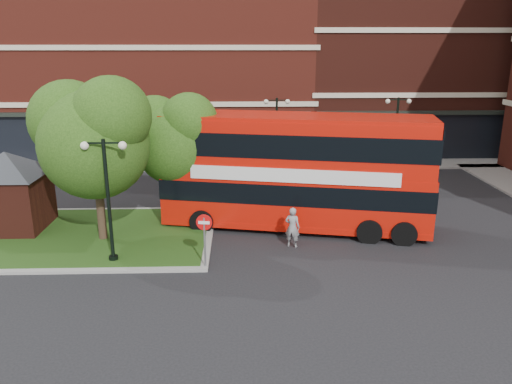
{
  "coord_description": "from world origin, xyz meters",
  "views": [
    {
      "loc": [
        -0.41,
        -18.23,
        8.4
      ],
      "look_at": [
        0.28,
        3.18,
        2.0
      ],
      "focal_mm": 35.0,
      "sensor_mm": 36.0,
      "label": 1
    }
  ],
  "objects_px": {
    "bus": "(296,164)",
    "car_white": "(373,156)",
    "car_silver": "(220,161)",
    "woman": "(292,227)"
  },
  "relations": [
    {
      "from": "woman",
      "to": "car_white",
      "type": "distance_m",
      "value": 16.11
    },
    {
      "from": "car_white",
      "to": "car_silver",
      "type": "bearing_deg",
      "value": 102.06
    },
    {
      "from": "bus",
      "to": "car_silver",
      "type": "height_order",
      "value": "bus"
    },
    {
      "from": "bus",
      "to": "car_silver",
      "type": "distance_m",
      "value": 11.8
    },
    {
      "from": "car_white",
      "to": "woman",
      "type": "bearing_deg",
      "value": 159.43
    },
    {
      "from": "car_silver",
      "to": "car_white",
      "type": "bearing_deg",
      "value": -82.06
    },
    {
      "from": "car_silver",
      "to": "car_white",
      "type": "height_order",
      "value": "car_silver"
    },
    {
      "from": "bus",
      "to": "car_white",
      "type": "xyz_separation_m",
      "value": [
        6.89,
        12.0,
        -2.33
      ]
    },
    {
      "from": "bus",
      "to": "car_silver",
      "type": "xyz_separation_m",
      "value": [
        -3.95,
        10.88,
        -2.32
      ]
    },
    {
      "from": "car_white",
      "to": "bus",
      "type": "bearing_deg",
      "value": 156.28
    }
  ]
}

